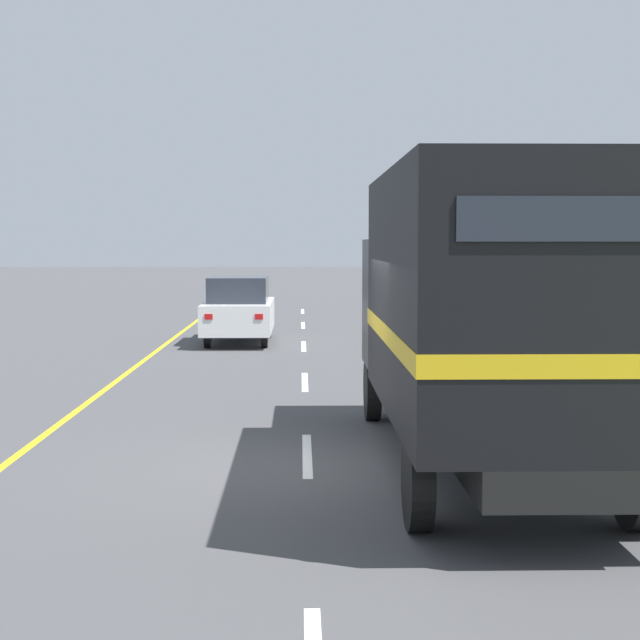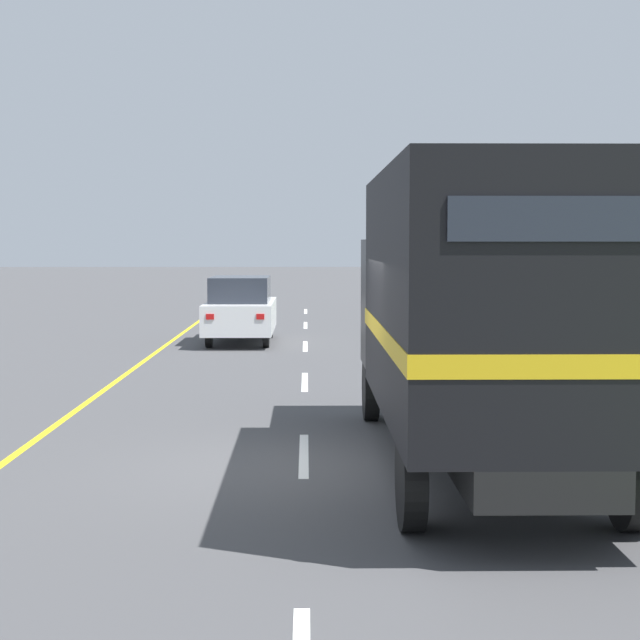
% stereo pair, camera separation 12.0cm
% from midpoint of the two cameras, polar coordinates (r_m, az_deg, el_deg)
% --- Properties ---
extents(ground_plane, '(200.00, 200.00, 0.00)m').
position_cam_midpoint_polar(ground_plane, '(11.96, -1.02, -8.58)').
color(ground_plane, '#444447').
extents(edge_line_yellow, '(0.12, 59.56, 0.01)m').
position_cam_midpoint_polar(edge_line_yellow, '(25.20, -9.53, -1.72)').
color(edge_line_yellow, yellow).
rests_on(edge_line_yellow, ground).
extents(centre_dash_near, '(0.12, 2.60, 0.01)m').
position_cam_midpoint_polar(centre_dash_near, '(12.66, -1.03, -7.83)').
color(centre_dash_near, white).
rests_on(centre_dash_near, ground).
extents(centre_dash_mid_a, '(0.12, 2.60, 0.01)m').
position_cam_midpoint_polar(centre_dash_mid_a, '(19.16, -1.07, -3.61)').
color(centre_dash_mid_a, white).
rests_on(centre_dash_mid_a, ground).
extents(centre_dash_mid_b, '(0.12, 2.60, 0.01)m').
position_cam_midpoint_polar(centre_dash_mid_b, '(25.71, -1.09, -1.54)').
color(centre_dash_mid_b, white).
rests_on(centre_dash_mid_b, ground).
extents(centre_dash_far, '(0.12, 2.60, 0.01)m').
position_cam_midpoint_polar(centre_dash_far, '(32.28, -1.10, -0.31)').
color(centre_dash_far, white).
rests_on(centre_dash_far, ground).
extents(centre_dash_farthest, '(0.12, 2.60, 0.01)m').
position_cam_midpoint_polar(centre_dash_farthest, '(38.86, -1.11, 0.51)').
color(centre_dash_farthest, white).
rests_on(centre_dash_farthest, ground).
extents(horse_trailer_truck, '(2.41, 7.81, 3.49)m').
position_cam_midpoint_polar(horse_trailer_truck, '(11.59, 9.15, 0.72)').
color(horse_trailer_truck, black).
rests_on(horse_trailer_truck, ground).
extents(lead_car_white, '(1.80, 4.32, 1.80)m').
position_cam_midpoint_polar(lead_car_white, '(26.68, -4.86, 0.64)').
color(lead_car_white, black).
rests_on(lead_car_white, ground).
extents(highway_sign, '(1.91, 0.09, 3.02)m').
position_cam_midpoint_polar(highway_sign, '(20.30, 15.50, 2.04)').
color(highway_sign, '#9E9EA3').
rests_on(highway_sign, ground).
extents(roadside_tree_near, '(3.01, 3.01, 5.17)m').
position_cam_midpoint_polar(roadside_tree_near, '(26.36, 16.45, 6.35)').
color(roadside_tree_near, '#4C3823').
rests_on(roadside_tree_near, ground).
extents(roadside_tree_mid, '(3.74, 3.74, 5.41)m').
position_cam_midpoint_polar(roadside_tree_mid, '(35.15, 13.94, 5.72)').
color(roadside_tree_mid, brown).
rests_on(roadside_tree_mid, ground).
extents(roadside_tree_far, '(3.18, 3.18, 5.23)m').
position_cam_midpoint_polar(roadside_tree_far, '(40.45, 13.16, 5.69)').
color(roadside_tree_far, brown).
rests_on(roadside_tree_far, ground).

